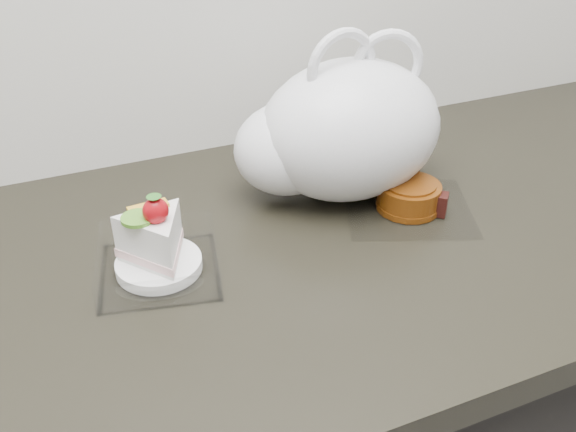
{
  "coord_description": "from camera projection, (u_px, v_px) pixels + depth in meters",
  "views": [
    {
      "loc": [
        -0.14,
        1.04,
        1.38
      ],
      "look_at": [
        0.14,
        1.69,
        0.94
      ],
      "focal_mm": 40.0,
      "sensor_mm": 36.0,
      "label": 1
    }
  ],
  "objects": [
    {
      "name": "plastic_bag",
      "position": [
        338.0,
        132.0,
        0.91
      ],
      "size": [
        0.31,
        0.22,
        0.25
      ],
      "rotation": [
        0.0,
        0.0,
        -0.03
      ],
      "color": "white",
      "rests_on": "counter"
    },
    {
      "name": "mooncake_wrap",
      "position": [
        410.0,
        199.0,
        0.92
      ],
      "size": [
        0.23,
        0.22,
        0.04
      ],
      "rotation": [
        0.0,
        0.0,
        -0.21
      ],
      "color": "white",
      "rests_on": "counter"
    },
    {
      "name": "cake_tray",
      "position": [
        157.0,
        252.0,
        0.78
      ],
      "size": [
        0.17,
        0.17,
        0.11
      ],
      "rotation": [
        0.0,
        0.0,
        -0.22
      ],
      "color": "white",
      "rests_on": "counter"
    }
  ]
}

